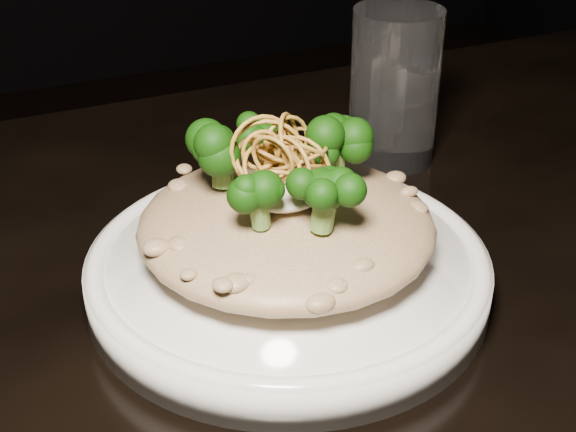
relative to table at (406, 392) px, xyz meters
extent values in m
cube|color=black|center=(0.00, 0.00, 0.06)|extent=(1.10, 0.80, 0.04)
cylinder|color=black|center=(0.48, 0.33, -0.31)|extent=(0.05, 0.05, 0.71)
cylinder|color=white|center=(-0.07, 0.04, 0.10)|extent=(0.26, 0.26, 0.03)
ellipsoid|color=brown|center=(-0.07, 0.04, 0.13)|extent=(0.19, 0.19, 0.04)
ellipsoid|color=silver|center=(-0.08, 0.04, 0.16)|extent=(0.05, 0.05, 0.01)
cylinder|color=white|center=(0.09, 0.18, 0.15)|extent=(0.09, 0.09, 0.13)
camera|label=1|loc=(-0.25, -0.35, 0.39)|focal=50.00mm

